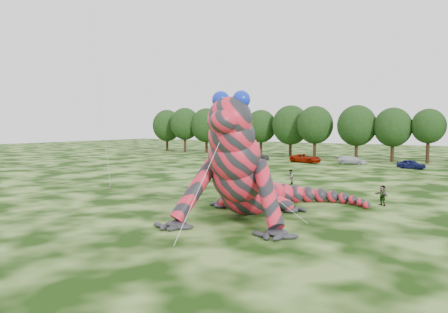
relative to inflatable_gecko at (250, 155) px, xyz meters
name	(u,v)px	position (x,y,z in m)	size (l,w,h in m)	color
ground	(226,248)	(3.22, -7.97, -4.13)	(240.00, 240.00, 0.00)	#16330A
inflatable_gecko	(250,155)	(0.00, 0.00, 0.00)	(13.92, 16.53, 8.26)	red
tree_0	(167,130)	(-51.34, 51.27, 0.62)	(6.91, 6.22, 9.51)	black
tree_1	(185,130)	(-45.14, 50.09, 0.77)	(6.74, 6.07, 9.81)	black
tree_2	(206,131)	(-39.80, 50.80, 0.69)	(7.04, 6.34, 9.64)	black
tree_3	(231,131)	(-32.50, 49.10, 0.59)	(5.81, 5.23, 9.44)	black
tree_4	(261,133)	(-26.42, 50.75, 0.40)	(6.22, 5.60, 9.06)	black
tree_5	(291,131)	(-19.91, 50.47, 0.77)	(7.16, 6.44, 9.80)	black
tree_6	(315,132)	(-14.34, 48.72, 0.61)	(6.52, 5.86, 9.49)	black
tree_7	(357,133)	(-6.86, 48.84, 0.61)	(6.68, 6.01, 9.48)	black
tree_8	(393,135)	(-1.00, 49.02, 0.34)	(6.14, 5.53, 8.94)	black
tree_9	(428,136)	(4.28, 49.38, 0.21)	(5.27, 4.74, 8.68)	black
car_0	(225,155)	(-27.68, 39.42, -3.48)	(1.53, 3.81, 1.30)	white
car_1	(255,157)	(-20.75, 38.05, -3.37)	(1.60, 4.59, 1.51)	black
car_2	(306,158)	(-12.38, 39.92, -3.42)	(2.36, 5.13, 1.43)	#8D1403
car_3	(352,160)	(-5.28, 41.44, -3.50)	(1.76, 4.34, 1.26)	silver
car_4	(411,164)	(3.74, 38.84, -3.49)	(1.51, 3.75, 1.28)	#11164A
spectator_4	(248,163)	(-15.04, 25.78, -3.27)	(0.85, 0.55, 1.73)	gray
spectator_5	(382,195)	(7.04, 8.16, -3.35)	(1.46, 0.46, 1.57)	gray
spectator_1	(290,177)	(-3.78, 15.14, -3.36)	(0.75, 0.59, 1.55)	gray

